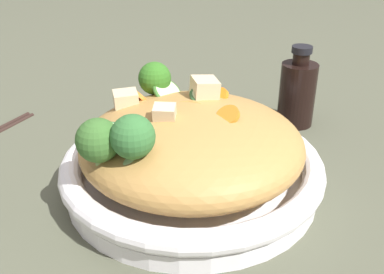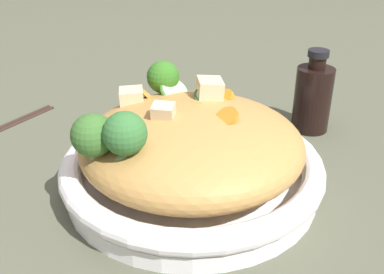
% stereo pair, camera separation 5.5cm
% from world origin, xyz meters
% --- Properties ---
extents(ground_plane, '(3.00, 3.00, 0.00)m').
position_xyz_m(ground_plane, '(0.00, 0.00, 0.00)').
color(ground_plane, '#4C4E3D').
extents(serving_bowl, '(0.33, 0.33, 0.05)m').
position_xyz_m(serving_bowl, '(0.00, 0.00, 0.02)').
color(serving_bowl, white).
rests_on(serving_bowl, ground_plane).
extents(noodle_heap, '(0.27, 0.27, 0.09)m').
position_xyz_m(noodle_heap, '(-0.00, 0.00, 0.06)').
color(noodle_heap, '#AE8042').
rests_on(noodle_heap, serving_bowl).
extents(broccoli_florets, '(0.10, 0.24, 0.07)m').
position_xyz_m(broccoli_florets, '(0.06, 0.04, 0.11)').
color(broccoli_florets, '#9CC274').
rests_on(broccoli_florets, serving_bowl).
extents(carrot_coins, '(0.16, 0.12, 0.03)m').
position_xyz_m(carrot_coins, '(0.01, -0.04, 0.10)').
color(carrot_coins, orange).
rests_on(carrot_coins, serving_bowl).
extents(zucchini_slices, '(0.13, 0.20, 0.03)m').
position_xyz_m(zucchini_slices, '(0.05, -0.01, 0.10)').
color(zucchini_slices, beige).
rests_on(zucchini_slices, serving_bowl).
extents(chicken_chunks, '(0.15, 0.12, 0.04)m').
position_xyz_m(chicken_chunks, '(0.03, -0.04, 0.11)').
color(chicken_chunks, beige).
rests_on(chicken_chunks, serving_bowl).
extents(soy_sauce_bottle, '(0.06, 0.06, 0.13)m').
position_xyz_m(soy_sauce_bottle, '(-0.11, -0.23, 0.06)').
color(soy_sauce_bottle, black).
rests_on(soy_sauce_bottle, ground_plane).
extents(chopsticks_pair, '(0.05, 0.21, 0.01)m').
position_xyz_m(chopsticks_pair, '(0.35, -0.04, 0.00)').
color(chopsticks_pair, black).
rests_on(chopsticks_pair, ground_plane).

